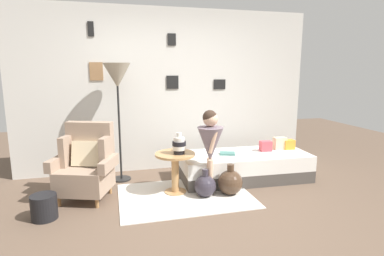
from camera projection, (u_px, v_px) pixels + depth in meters
ground_plane at (200, 218)px, 3.48m from camera, size 12.00×12.00×0.00m
gallery_wall at (168, 90)px, 5.10m from camera, size 4.80×0.12×2.60m
rug at (185, 196)px, 4.10m from camera, size 1.71×1.23×0.01m
armchair at (86, 165)px, 3.99m from camera, size 0.88×0.77×0.97m
daybed at (244, 166)px, 4.71m from camera, size 1.93×0.88×0.40m
pillow_head at (289, 144)px, 4.92m from camera, size 0.17×0.12×0.15m
pillow_mid at (280, 143)px, 4.90m from camera, size 0.20×0.13×0.19m
pillow_back at (266, 146)px, 4.80m from camera, size 0.18×0.14×0.15m
side_table at (175, 165)px, 4.15m from camera, size 0.53×0.53×0.55m
vase_striped at (179, 145)px, 4.07m from camera, size 0.18×0.18×0.28m
floor_lamp at (117, 80)px, 4.44m from camera, size 0.39×0.39×1.73m
person_child at (210, 141)px, 4.05m from camera, size 0.34×0.34×1.13m
book_on_daybed at (227, 153)px, 4.61m from camera, size 0.26×0.22×0.03m
demijohn_near at (205, 186)px, 4.06m from camera, size 0.29×0.29×0.37m
demijohn_far at (230, 182)px, 4.13m from camera, size 0.33×0.33×0.41m
magazine_basket at (44, 207)px, 3.45m from camera, size 0.28×0.28×0.28m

